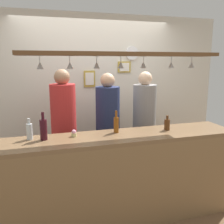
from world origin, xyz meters
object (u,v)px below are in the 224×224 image
object	(u,v)px
person_left_red_shirt	(64,121)
picture_frame_upper_small	(124,67)
bottle_wine_dark_red	(43,129)
cupcake	(74,133)
person_right_grey_shirt	(144,117)
person_middle_navy_shirt	(108,121)
bottle_beer_amber_tall	(116,124)
wall_clock	(132,53)
bottle_soda_clear	(29,131)
picture_frame_crest	(90,79)
bottle_beer_brown_stubby	(167,124)

from	to	relation	value
person_left_red_shirt	picture_frame_upper_small	bearing A→B (deg)	30.59
bottle_wine_dark_red	cupcake	size ratio (longest dim) A/B	3.85
person_left_red_shirt	person_right_grey_shirt	xyz separation A→B (m)	(1.19, -0.00, -0.03)
person_middle_navy_shirt	bottle_beer_amber_tall	bearing A→B (deg)	-96.89
person_right_grey_shirt	wall_clock	distance (m)	1.15
cupcake	bottle_wine_dark_red	bearing A→B (deg)	-175.71
person_right_grey_shirt	cupcake	bearing A→B (deg)	-149.93
bottle_soda_clear	cupcake	world-z (taller)	bottle_soda_clear
person_right_grey_shirt	wall_clock	bearing A→B (deg)	86.65
picture_frame_crest	person_right_grey_shirt	bearing A→B (deg)	-43.15
bottle_beer_amber_tall	wall_clock	xyz separation A→B (m)	(0.68, 1.28, 0.85)
wall_clock	cupcake	bearing A→B (deg)	-132.22
bottle_wine_dark_red	bottle_soda_clear	distance (m)	0.16
cupcake	wall_clock	world-z (taller)	wall_clock
bottle_beer_brown_stubby	bottle_wine_dark_red	xyz separation A→B (m)	(-1.44, 0.03, 0.05)
person_right_grey_shirt	bottle_beer_amber_tall	world-z (taller)	person_right_grey_shirt
person_right_grey_shirt	picture_frame_upper_small	distance (m)	0.98
person_middle_navy_shirt	bottle_wine_dark_red	size ratio (longest dim) A/B	5.66
wall_clock	person_right_grey_shirt	bearing A→B (deg)	-93.35
cupcake	picture_frame_crest	bearing A→B (deg)	70.83
bottle_beer_amber_tall	cupcake	distance (m)	0.50
bottle_soda_clear	wall_clock	bearing A→B (deg)	37.63
bottle_soda_clear	cupcake	xyz separation A→B (m)	(0.47, -0.03, -0.06)
bottle_beer_amber_tall	person_right_grey_shirt	bearing A→B (deg)	44.99
picture_frame_upper_small	picture_frame_crest	xyz separation A→B (m)	(-0.59, 0.00, -0.18)
bottle_soda_clear	wall_clock	world-z (taller)	wall_clock
person_left_red_shirt	picture_frame_crest	xyz separation A→B (m)	(0.50, 0.64, 0.51)
bottle_wine_dark_red	picture_frame_upper_small	world-z (taller)	picture_frame_upper_small
person_right_grey_shirt	wall_clock	world-z (taller)	wall_clock
person_right_grey_shirt	bottle_beer_brown_stubby	bearing A→B (deg)	-91.61
bottle_beer_amber_tall	cupcake	bearing A→B (deg)	-178.01
bottle_wine_dark_red	person_left_red_shirt	bearing A→B (deg)	67.88
cupcake	picture_frame_crest	size ratio (longest dim) A/B	0.30
person_middle_navy_shirt	picture_frame_crest	bearing A→B (deg)	100.69
bottle_beer_amber_tall	cupcake	size ratio (longest dim) A/B	3.33
bottle_beer_amber_tall	bottle_soda_clear	world-z (taller)	bottle_beer_amber_tall
bottle_beer_brown_stubby	wall_clock	size ratio (longest dim) A/B	0.82
person_middle_navy_shirt	bottle_wine_dark_red	bearing A→B (deg)	-142.68
person_left_red_shirt	bottle_beer_amber_tall	xyz separation A→B (m)	(0.54, -0.64, 0.07)
bottle_beer_brown_stubby	bottle_soda_clear	distance (m)	1.59
bottle_beer_amber_tall	bottle_wine_dark_red	bearing A→B (deg)	-177.10
person_left_red_shirt	person_middle_navy_shirt	xyz separation A→B (m)	(0.62, 0.00, -0.04)
bottle_beer_amber_tall	bottle_wine_dark_red	xyz separation A→B (m)	(-0.82, -0.04, 0.02)
person_middle_navy_shirt	person_right_grey_shirt	world-z (taller)	person_right_grey_shirt
cupcake	picture_frame_upper_small	bearing A→B (deg)	51.30
person_left_red_shirt	person_right_grey_shirt	distance (m)	1.19
bottle_beer_brown_stubby	cupcake	xyz separation A→B (m)	(-1.12, 0.06, -0.03)
person_right_grey_shirt	picture_frame_upper_small	bearing A→B (deg)	98.42
person_left_red_shirt	picture_frame_crest	size ratio (longest dim) A/B	6.76
person_right_grey_shirt	cupcake	distance (m)	1.32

